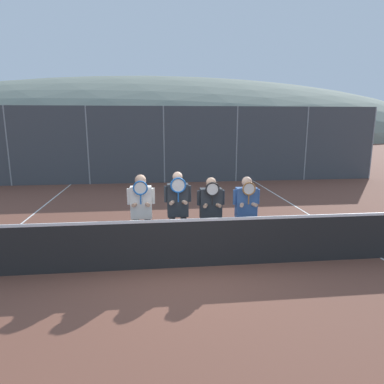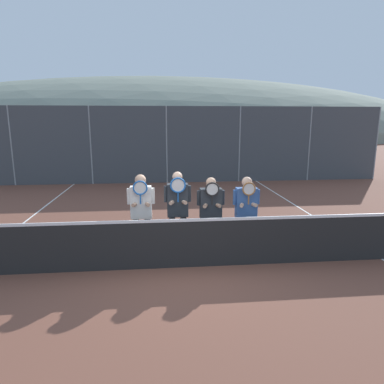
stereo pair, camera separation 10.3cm
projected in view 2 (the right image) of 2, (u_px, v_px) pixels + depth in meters
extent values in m
plane|color=brown|center=(181.00, 267.00, 6.78)|extent=(120.00, 120.00, 0.00)
ellipsoid|color=gray|center=(160.00, 136.00, 62.26)|extent=(101.88, 56.60, 19.81)
cube|color=beige|center=(174.00, 138.00, 24.53)|extent=(19.18, 5.00, 3.16)
cube|color=#4C4C51|center=(174.00, 113.00, 24.16)|extent=(19.68, 5.50, 0.36)
cylinder|color=gray|center=(11.00, 146.00, 14.96)|extent=(0.06, 0.06, 3.48)
cylinder|color=gray|center=(91.00, 146.00, 15.29)|extent=(0.06, 0.06, 3.48)
cylinder|color=gray|center=(167.00, 145.00, 15.62)|extent=(0.06, 0.06, 3.48)
cylinder|color=gray|center=(240.00, 145.00, 15.94)|extent=(0.06, 0.06, 3.48)
cylinder|color=gray|center=(310.00, 144.00, 16.27)|extent=(0.06, 0.06, 3.48)
cylinder|color=gray|center=(377.00, 144.00, 16.60)|extent=(0.06, 0.06, 3.48)
cube|color=#42474C|center=(167.00, 145.00, 15.62)|extent=(20.37, 0.02, 3.48)
cube|color=black|center=(181.00, 245.00, 6.68)|extent=(11.21, 0.02, 0.95)
cube|color=white|center=(180.00, 220.00, 6.58)|extent=(11.21, 0.03, 0.06)
cube|color=white|center=(18.00, 227.00, 9.29)|extent=(0.05, 16.00, 0.01)
cube|color=white|center=(317.00, 219.00, 10.11)|extent=(0.05, 16.00, 0.01)
cylinder|color=black|center=(136.00, 237.00, 7.26)|extent=(0.13, 0.13, 0.85)
cylinder|color=black|center=(148.00, 237.00, 7.29)|extent=(0.13, 0.13, 0.85)
cube|color=white|center=(141.00, 202.00, 7.12)|extent=(0.44, 0.22, 0.67)
sphere|color=tan|center=(140.00, 180.00, 7.02)|extent=(0.23, 0.23, 0.23)
cylinder|color=white|center=(129.00, 196.00, 7.07)|extent=(0.08, 0.08, 0.33)
cylinder|color=white|center=(153.00, 196.00, 7.11)|extent=(0.08, 0.08, 0.33)
cylinder|color=tan|center=(136.00, 204.00, 7.02)|extent=(0.16, 0.27, 0.08)
cylinder|color=tan|center=(146.00, 204.00, 7.04)|extent=(0.16, 0.27, 0.08)
cylinder|color=#1E5BAD|center=(141.00, 199.00, 6.92)|extent=(0.03, 0.03, 0.20)
torus|color=#1E5BAD|center=(140.00, 188.00, 6.87)|extent=(0.30, 0.03, 0.30)
cylinder|color=silver|center=(140.00, 188.00, 6.87)|extent=(0.25, 0.00, 0.25)
cylinder|color=#56565B|center=(172.00, 236.00, 7.31)|extent=(0.13, 0.13, 0.87)
cylinder|color=#56565B|center=(183.00, 235.00, 7.34)|extent=(0.13, 0.13, 0.87)
cube|color=#282D33|center=(178.00, 200.00, 7.16)|extent=(0.44, 0.22, 0.69)
sphere|color=tan|center=(177.00, 177.00, 7.06)|extent=(0.21, 0.21, 0.21)
cylinder|color=#282D33|center=(166.00, 194.00, 7.11)|extent=(0.08, 0.08, 0.34)
cylinder|color=#282D33|center=(189.00, 193.00, 7.16)|extent=(0.08, 0.08, 0.34)
cylinder|color=tan|center=(173.00, 202.00, 7.07)|extent=(0.16, 0.27, 0.08)
cylinder|color=tan|center=(183.00, 202.00, 7.09)|extent=(0.16, 0.27, 0.08)
cylinder|color=#1E5BAD|center=(178.00, 197.00, 6.97)|extent=(0.03, 0.03, 0.20)
torus|color=#1E5BAD|center=(178.00, 185.00, 6.91)|extent=(0.33, 0.03, 0.33)
cylinder|color=silver|center=(178.00, 185.00, 6.91)|extent=(0.27, 0.00, 0.27)
cylinder|color=white|center=(205.00, 236.00, 7.39)|extent=(0.13, 0.13, 0.81)
cylinder|color=white|center=(216.00, 236.00, 7.41)|extent=(0.13, 0.13, 0.81)
cube|color=#282D33|center=(211.00, 203.00, 7.25)|extent=(0.46, 0.22, 0.64)
sphere|color=tan|center=(211.00, 182.00, 7.16)|extent=(0.21, 0.21, 0.21)
cylinder|color=#282D33|center=(199.00, 198.00, 7.20)|extent=(0.08, 0.08, 0.31)
cylinder|color=#282D33|center=(223.00, 197.00, 7.25)|extent=(0.08, 0.08, 0.31)
cylinder|color=tan|center=(206.00, 205.00, 7.16)|extent=(0.16, 0.27, 0.08)
cylinder|color=tan|center=(217.00, 205.00, 7.18)|extent=(0.16, 0.27, 0.08)
cylinder|color=black|center=(212.00, 200.00, 7.05)|extent=(0.03, 0.03, 0.20)
torus|color=black|center=(212.00, 189.00, 7.01)|extent=(0.30, 0.03, 0.30)
cylinder|color=silver|center=(212.00, 189.00, 7.01)|extent=(0.25, 0.00, 0.25)
cylinder|color=#56565B|center=(240.00, 235.00, 7.43)|extent=(0.13, 0.13, 0.81)
cylinder|color=#56565B|center=(251.00, 235.00, 7.45)|extent=(0.13, 0.13, 0.81)
cube|color=#335693|center=(246.00, 203.00, 7.29)|extent=(0.45, 0.22, 0.64)
sphere|color=tan|center=(247.00, 182.00, 7.19)|extent=(0.22, 0.22, 0.22)
cylinder|color=#335693|center=(235.00, 197.00, 7.24)|extent=(0.08, 0.08, 0.31)
cylinder|color=#335693|center=(258.00, 197.00, 7.28)|extent=(0.08, 0.08, 0.31)
cylinder|color=tan|center=(242.00, 204.00, 7.19)|extent=(0.16, 0.27, 0.08)
cylinder|color=tan|center=(252.00, 204.00, 7.21)|extent=(0.16, 0.27, 0.08)
cylinder|color=#936033|center=(249.00, 200.00, 7.09)|extent=(0.03, 0.03, 0.20)
torus|color=#936033|center=(249.00, 189.00, 7.04)|extent=(0.29, 0.03, 0.29)
cylinder|color=silver|center=(249.00, 189.00, 7.04)|extent=(0.24, 0.00, 0.24)
cube|color=#B2B7BC|center=(41.00, 162.00, 18.02)|extent=(4.55, 1.85, 0.80)
cube|color=#2D3842|center=(39.00, 148.00, 17.87)|extent=(2.50, 1.70, 0.65)
cylinder|color=black|center=(65.00, 172.00, 17.32)|extent=(0.60, 0.16, 0.60)
cylinder|color=black|center=(74.00, 167.00, 19.16)|extent=(0.60, 0.16, 0.60)
cylinder|color=black|center=(4.00, 172.00, 17.04)|extent=(0.60, 0.16, 0.60)
cylinder|color=black|center=(19.00, 167.00, 18.87)|extent=(0.60, 0.16, 0.60)
cube|color=maroon|center=(141.00, 161.00, 18.60)|extent=(4.35, 1.78, 0.78)
cube|color=#2D3842|center=(141.00, 147.00, 18.45)|extent=(2.40, 1.63, 0.64)
cylinder|color=black|center=(168.00, 170.00, 17.93)|extent=(0.60, 0.16, 0.60)
cylinder|color=black|center=(167.00, 165.00, 19.70)|extent=(0.60, 0.16, 0.60)
cylinder|color=black|center=(113.00, 171.00, 17.66)|extent=(0.60, 0.16, 0.60)
cylinder|color=black|center=(117.00, 166.00, 19.43)|extent=(0.60, 0.16, 0.60)
cube|color=maroon|center=(233.00, 159.00, 19.18)|extent=(4.29, 1.82, 0.83)
cube|color=#2D3842|center=(233.00, 146.00, 19.02)|extent=(2.36, 1.67, 0.68)
cylinder|color=black|center=(262.00, 168.00, 18.50)|extent=(0.60, 0.16, 0.60)
cylinder|color=black|center=(252.00, 164.00, 20.30)|extent=(0.60, 0.16, 0.60)
cylinder|color=black|center=(211.00, 169.00, 18.23)|extent=(0.60, 0.16, 0.60)
cylinder|color=black|center=(206.00, 165.00, 20.03)|extent=(0.60, 0.16, 0.60)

